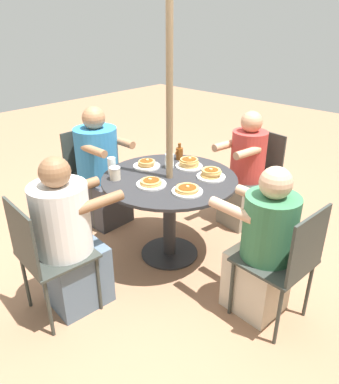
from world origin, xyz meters
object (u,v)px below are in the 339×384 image
pancake_plate_e (211,174)px  diner_south (263,249)px  patio_chair_east (44,252)px  drinking_glass_a (112,166)px  diner_north (100,173)px  patio_chair_north (89,168)px  pancake_plate_a (151,183)px  coffee_cup (115,173)px  patio_table (169,194)px  pancake_plate_d (187,190)px  syrup_bottle (179,153)px  drinking_glass_b (169,161)px  pancake_plate_c (147,164)px  patio_chair_south (287,259)px  diner_east (69,242)px  pancake_plate_b (189,163)px  patio_chair_west (257,170)px  diner_west (245,175)px

pancake_plate_e → diner_south: bearing=66.7°
patio_chair_east → drinking_glass_a: bearing=115.0°
patio_chair_east → diner_north: bearing=132.4°
patio_chair_north → pancake_plate_a: patio_chair_north is taller
coffee_cup → drinking_glass_a: bearing=-117.6°
patio_table → coffee_cup: (0.31, -0.28, 0.20)m
drinking_glass_a → diner_south: bearing=98.7°
patio_table → pancake_plate_d: size_ratio=4.75×
syrup_bottle → drinking_glass_b: (0.20, 0.07, 0.00)m
patio_table → pancake_plate_d: 0.34m
syrup_bottle → drinking_glass_a: size_ratio=1.10×
pancake_plate_c → pancake_plate_d: (0.14, 0.57, -0.01)m
patio_chair_south → syrup_bottle: 1.37m
drinking_glass_a → diner_north: bearing=-115.8°
pancake_plate_c → drinking_glass_a: drinking_glass_a is taller
diner_east → syrup_bottle: size_ratio=7.57×
patio_chair_north → drinking_glass_a: patio_chair_north is taller
coffee_cup → pancake_plate_b: bearing=156.9°
diner_north → patio_chair_south: 1.96m
patio_chair_east → pancake_plate_b: bearing=92.3°
patio_chair_east → pancake_plate_d: (-0.95, 0.37, 0.23)m
diner_north → diner_south: 1.79m
patio_chair_east → patio_chair_south: 1.52m
diner_east → drinking_glass_b: 1.07m
pancake_plate_c → drinking_glass_a: (0.29, -0.10, 0.04)m
patio_chair_south → drinking_glass_a: patio_chair_south is taller
diner_north → patio_chair_south: (0.06, 1.96, 0.00)m
diner_east → pancake_plate_d: diner_east is taller
pancake_plate_c → pancake_plate_d: 0.58m
patio_chair_north → pancake_plate_e: (-0.24, 1.30, 0.24)m
pancake_plate_c → pancake_plate_e: size_ratio=1.00×
pancake_plate_b → pancake_plate_d: bearing=38.8°
patio_chair_west → syrup_bottle: 0.84m
patio_chair_north → coffee_cup: bearing=68.4°
syrup_bottle → diner_north: bearing=-62.1°
patio_table → syrup_bottle: (-0.35, -0.21, 0.21)m
diner_north → patio_chair_west: diner_north is taller
patio_chair_south → diner_west: bearing=47.9°
pancake_plate_b → drinking_glass_b: bearing=-41.7°
coffee_cup → drinking_glass_a: size_ratio=0.74×
diner_west → drinking_glass_a: bearing=74.3°
patio_chair_east → pancake_plate_c: bearing=105.3°
pancake_plate_a → diner_east: bearing=-6.5°
patio_chair_west → pancake_plate_c: (1.02, -0.46, 0.23)m
drinking_glass_b → pancake_plate_c: bearing=-51.8°
diner_north → coffee_cup: 0.73m
patio_chair_east → pancake_plate_d: size_ratio=3.87×
pancake_plate_a → coffee_cup: (0.11, -0.28, 0.03)m
diner_south → coffee_cup: diner_south is taller
pancake_plate_c → syrup_bottle: bearing=165.9°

